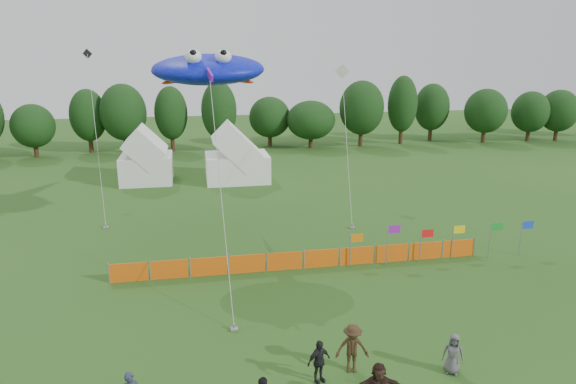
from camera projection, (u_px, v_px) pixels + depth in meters
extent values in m
plane|color=#234C16|center=(318.00, 373.00, 18.55)|extent=(160.00, 160.00, 0.00)
cylinder|color=#382314|center=(36.00, 148.00, 56.75)|extent=(0.50, 0.50, 1.91)
ellipsoid|color=black|center=(33.00, 126.00, 56.09)|extent=(4.61, 4.61, 4.30)
cylinder|color=#382314|center=(91.00, 142.00, 59.28)|extent=(0.50, 0.50, 2.38)
ellipsoid|color=black|center=(88.00, 115.00, 58.47)|extent=(4.09, 4.09, 5.35)
cylinder|color=#382314|center=(126.00, 141.00, 59.18)|extent=(0.50, 0.50, 2.57)
ellipsoid|color=black|center=(123.00, 112.00, 58.30)|extent=(5.20, 5.20, 5.79)
cylinder|color=#382314|center=(173.00, 141.00, 60.07)|extent=(0.50, 0.50, 2.46)
ellipsoid|color=black|center=(171.00, 113.00, 59.23)|extent=(3.78, 3.78, 5.55)
cylinder|color=#382314|center=(220.00, 140.00, 59.68)|extent=(0.50, 0.50, 2.66)
ellipsoid|color=black|center=(219.00, 110.00, 58.77)|extent=(4.05, 4.05, 5.99)
cylinder|color=#382314|center=(270.00, 138.00, 63.35)|extent=(0.50, 0.50, 1.98)
ellipsoid|color=black|center=(270.00, 117.00, 62.67)|extent=(5.06, 5.06, 4.46)
cylinder|color=#382314|center=(311.00, 140.00, 62.34)|extent=(0.50, 0.50, 1.86)
ellipsoid|color=black|center=(311.00, 120.00, 61.70)|extent=(5.86, 5.86, 4.18)
cylinder|color=#382314|center=(361.00, 136.00, 63.17)|extent=(0.50, 0.50, 2.62)
ellipsoid|color=black|center=(362.00, 108.00, 62.28)|extent=(5.41, 5.41, 5.89)
cylinder|color=#382314|center=(401.00, 133.00, 64.71)|extent=(0.50, 0.50, 2.78)
ellipsoid|color=black|center=(403.00, 104.00, 63.75)|extent=(3.67, 3.67, 6.26)
cylinder|color=#382314|center=(430.00, 131.00, 67.41)|extent=(0.50, 0.50, 2.42)
ellipsoid|color=black|center=(432.00, 107.00, 66.58)|extent=(4.46, 4.46, 5.44)
cylinder|color=#382314|center=(483.00, 134.00, 65.90)|extent=(0.50, 0.50, 2.24)
ellipsoid|color=black|center=(486.00, 111.00, 65.13)|extent=(5.26, 5.26, 5.03)
cylinder|color=#382314|center=(528.00, 133.00, 67.06)|extent=(0.50, 0.50, 2.10)
ellipsoid|color=black|center=(531.00, 112.00, 66.34)|extent=(4.74, 4.74, 4.73)
cylinder|color=#382314|center=(556.00, 132.00, 67.28)|extent=(0.50, 0.50, 2.16)
ellipsoid|color=black|center=(559.00, 111.00, 66.54)|extent=(4.88, 4.88, 4.87)
cube|color=white|center=(147.00, 168.00, 45.75)|extent=(4.43, 4.43, 2.44)
cube|color=white|center=(237.00, 167.00, 46.14)|extent=(5.53, 4.43, 2.43)
cube|color=#DB570C|center=(129.00, 272.00, 25.85)|extent=(1.90, 0.06, 1.00)
cube|color=#DB570C|center=(169.00, 269.00, 26.21)|extent=(1.90, 0.06, 1.00)
cube|color=#DB570C|center=(209.00, 267.00, 26.56)|extent=(1.90, 0.06, 1.00)
cube|color=#DB570C|center=(247.00, 264.00, 26.91)|extent=(1.90, 0.06, 1.00)
cube|color=#DB570C|center=(285.00, 261.00, 27.27)|extent=(1.90, 0.06, 1.00)
cube|color=#DB570C|center=(321.00, 258.00, 27.62)|extent=(1.90, 0.06, 1.00)
cube|color=#DB570C|center=(357.00, 256.00, 27.97)|extent=(1.90, 0.06, 1.00)
cube|color=#DB570C|center=(391.00, 253.00, 28.33)|extent=(1.90, 0.06, 1.00)
cube|color=#DB570C|center=(425.00, 251.00, 28.68)|extent=(1.90, 0.06, 1.00)
cube|color=#DB570C|center=(458.00, 248.00, 29.04)|extent=(1.90, 0.06, 1.00)
cylinder|color=gray|center=(350.00, 250.00, 27.64)|extent=(0.06, 0.06, 1.82)
cube|color=orange|center=(357.00, 238.00, 27.52)|extent=(0.70, 0.02, 0.45)
cylinder|color=gray|center=(387.00, 245.00, 27.72)|extent=(0.06, 0.06, 2.27)
cube|color=purple|center=(394.00, 229.00, 27.55)|extent=(0.70, 0.02, 0.45)
cylinder|color=gray|center=(421.00, 246.00, 28.25)|extent=(0.06, 0.06, 1.84)
cube|color=red|center=(427.00, 233.00, 28.13)|extent=(0.70, 0.02, 0.45)
cylinder|color=gray|center=(452.00, 242.00, 28.80)|extent=(0.06, 0.06, 1.87)
cube|color=yellow|center=(459.00, 229.00, 28.68)|extent=(0.70, 0.02, 0.45)
cylinder|color=gray|center=(490.00, 241.00, 28.68)|extent=(0.06, 0.06, 2.07)
cube|color=#148C26|center=(497.00, 227.00, 28.53)|extent=(0.70, 0.02, 0.45)
cylinder|color=gray|center=(521.00, 238.00, 29.14)|extent=(0.06, 0.06, 2.02)
cube|color=blue|center=(528.00, 225.00, 28.99)|extent=(0.70, 0.02, 0.45)
imported|color=#352415|center=(352.00, 348.00, 18.43)|extent=(1.30, 0.87, 1.86)
imported|color=black|center=(319.00, 361.00, 17.88)|extent=(1.02, 0.73, 1.61)
imported|color=#504F55|center=(453.00, 354.00, 18.39)|extent=(0.90, 0.78, 1.55)
ellipsoid|color=#101EEC|center=(208.00, 69.00, 28.42)|extent=(7.02, 5.81, 2.19)
sphere|color=white|center=(193.00, 57.00, 26.82)|extent=(0.88, 0.88, 0.88)
sphere|color=white|center=(223.00, 57.00, 27.09)|extent=(0.88, 0.88, 0.88)
ellipsoid|color=red|center=(178.00, 80.00, 28.48)|extent=(1.84, 0.80, 0.29)
ellipsoid|color=red|center=(238.00, 79.00, 29.07)|extent=(1.84, 0.80, 0.29)
cube|color=purple|center=(210.00, 75.00, 26.20)|extent=(0.37, 0.96, 0.70)
cylinder|color=#A5A5A5|center=(221.00, 190.00, 23.98)|extent=(0.35, 8.26, 10.04)
cube|color=gray|center=(234.00, 329.00, 21.41)|extent=(0.30, 0.30, 0.10)
cube|color=white|center=(342.00, 71.00, 40.29)|extent=(1.18, 0.33, 1.18)
cylinder|color=#A5A5A5|center=(347.00, 143.00, 37.06)|extent=(1.76, 9.22, 9.81)
cube|color=gray|center=(352.00, 228.00, 33.83)|extent=(0.30, 0.30, 0.10)
cube|color=black|center=(87.00, 54.00, 41.57)|extent=(0.80, 0.23, 0.80)
cylinder|color=#A5A5A5|center=(96.00, 132.00, 37.71)|extent=(2.20, 11.65, 11.14)
cube|color=gray|center=(106.00, 228.00, 33.84)|extent=(0.30, 0.30, 0.10)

